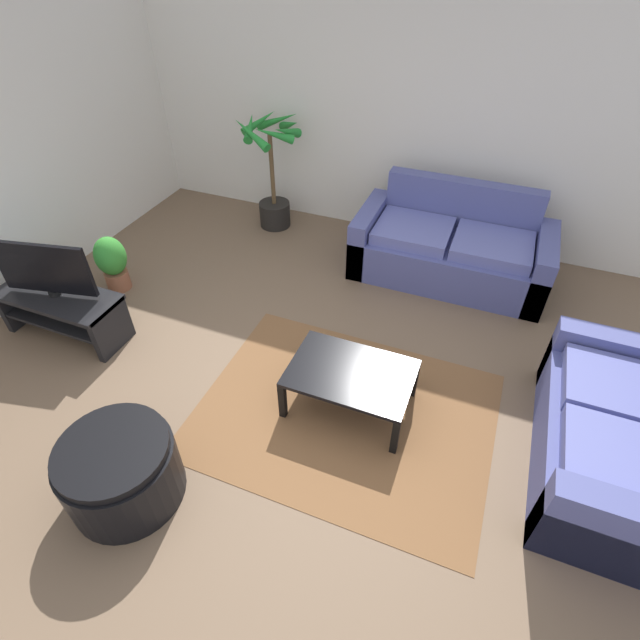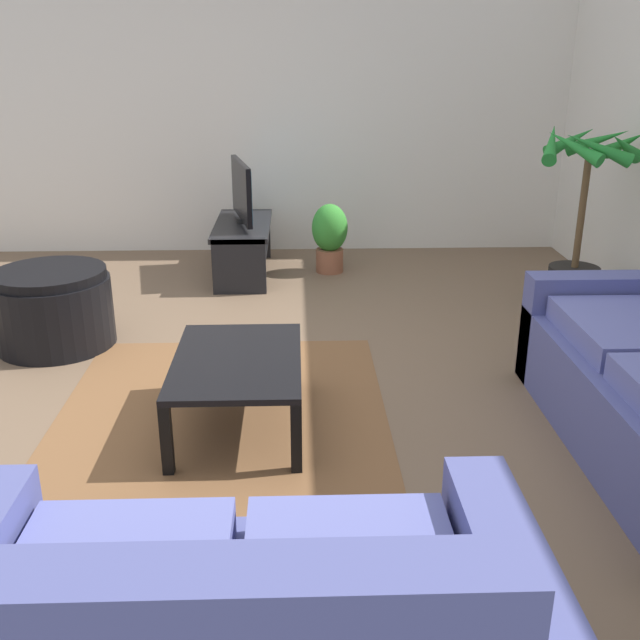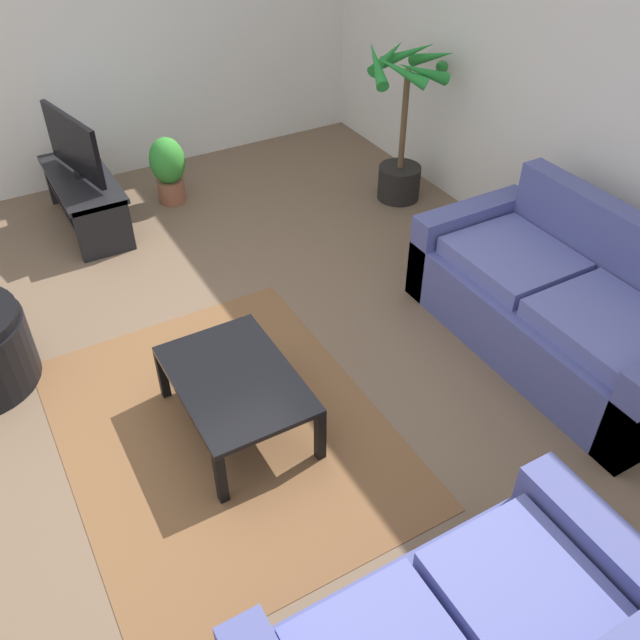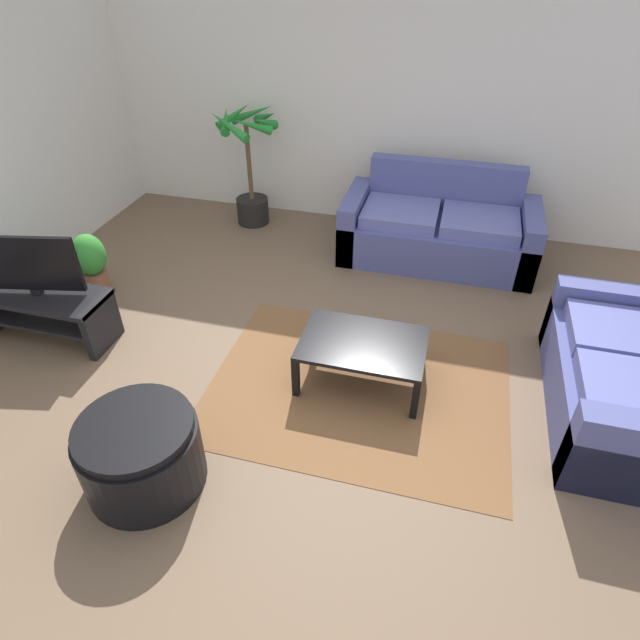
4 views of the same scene
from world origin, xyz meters
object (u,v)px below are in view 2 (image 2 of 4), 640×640
object	(u,v)px
potted_plant_small	(330,235)
ottoman	(54,308)
tv_stand	(243,241)
coffee_table	(237,366)
potted_palm	(581,224)
tv	(242,191)

from	to	relation	value
potted_plant_small	ottoman	distance (m)	2.40
potted_plant_small	ottoman	xyz separation A→B (m)	(1.57, -1.81, -0.07)
tv_stand	coffee_table	bearing A→B (deg)	3.16
tv_stand	potted_plant_small	world-z (taller)	potted_plant_small
potted_palm	ottoman	size ratio (longest dim) A/B	1.80
coffee_table	potted_palm	xyz separation A→B (m)	(-1.75, 2.32, 0.29)
coffee_table	potted_plant_small	xyz separation A→B (m)	(-2.68, 0.58, -0.01)
tv_stand	ottoman	xyz separation A→B (m)	(1.52, -1.09, -0.04)
tv	potted_palm	bearing A→B (deg)	70.41
tv_stand	ottoman	size ratio (longest dim) A/B	1.51
potted_palm	potted_plant_small	world-z (taller)	potted_palm
tv_stand	potted_palm	size ratio (longest dim) A/B	0.84
ottoman	coffee_table	bearing A→B (deg)	48.18
coffee_table	ottoman	distance (m)	1.66
tv	potted_plant_small	world-z (taller)	tv
potted_plant_small	coffee_table	bearing A→B (deg)	-12.13
ottoman	tv_stand	bearing A→B (deg)	144.27
tv_stand	coffee_table	size ratio (longest dim) A/B	1.20
coffee_table	ottoman	bearing A→B (deg)	-131.82
ottoman	potted_plant_small	bearing A→B (deg)	130.81
tv_stand	coffee_table	world-z (taller)	tv_stand
tv_stand	potted_palm	bearing A→B (deg)	70.45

